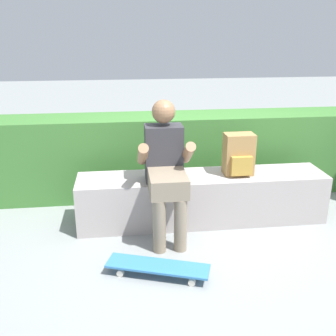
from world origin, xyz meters
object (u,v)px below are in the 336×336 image
(backpack_on_bench, at_px, (239,155))
(skateboard_near_person, at_px, (158,267))
(bench_main, at_px, (202,198))
(person_skater, at_px, (166,165))

(backpack_on_bench, bearing_deg, skateboard_near_person, -135.00)
(bench_main, bearing_deg, backpack_on_bench, -1.57)
(bench_main, bearing_deg, skateboard_near_person, -120.89)
(skateboard_near_person, xyz_separation_m, backpack_on_bench, (0.87, 0.87, 0.60))
(person_skater, relative_size, skateboard_near_person, 1.50)
(bench_main, height_order, backpack_on_bench, backpack_on_bench)
(person_skater, distance_m, skateboard_near_person, 0.90)
(bench_main, distance_m, person_skater, 0.62)
(bench_main, distance_m, skateboard_near_person, 1.04)
(skateboard_near_person, height_order, backpack_on_bench, backpack_on_bench)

